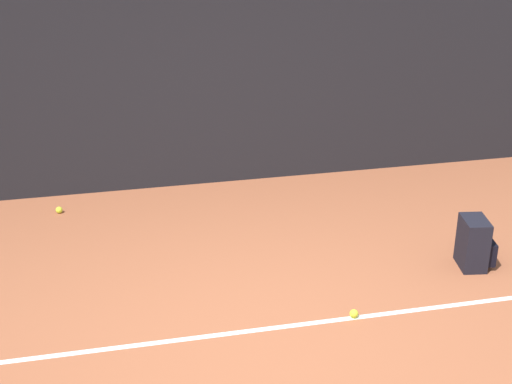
% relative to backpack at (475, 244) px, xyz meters
% --- Properties ---
extents(ground_plane, '(12.00, 12.00, 0.00)m').
position_rel_backpack_xyz_m(ground_plane, '(-1.95, -0.69, -0.21)').
color(ground_plane, '#9E5638').
extents(back_fence, '(10.00, 0.10, 2.62)m').
position_rel_backpack_xyz_m(back_fence, '(-1.95, 2.31, 1.10)').
color(back_fence, black).
rests_on(back_fence, ground).
extents(court_line, '(9.00, 0.05, 0.00)m').
position_rel_backpack_xyz_m(court_line, '(-1.95, -0.54, -0.21)').
color(court_line, white).
rests_on(court_line, ground).
extents(backpack, '(0.32, 0.33, 0.44)m').
position_rel_backpack_xyz_m(backpack, '(0.00, 0.00, 0.00)').
color(backpack, black).
rests_on(backpack, ground).
extents(tennis_ball_near_player, '(0.07, 0.07, 0.07)m').
position_rel_backpack_xyz_m(tennis_ball_near_player, '(-1.25, -0.53, -0.18)').
color(tennis_ball_near_player, '#CCE033').
rests_on(tennis_ball_near_player, ground).
extents(tennis_ball_by_fence, '(0.07, 0.07, 0.07)m').
position_rel_backpack_xyz_m(tennis_ball_by_fence, '(-3.46, 1.83, -0.18)').
color(tennis_ball_by_fence, '#CCE033').
rests_on(tennis_ball_by_fence, ground).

